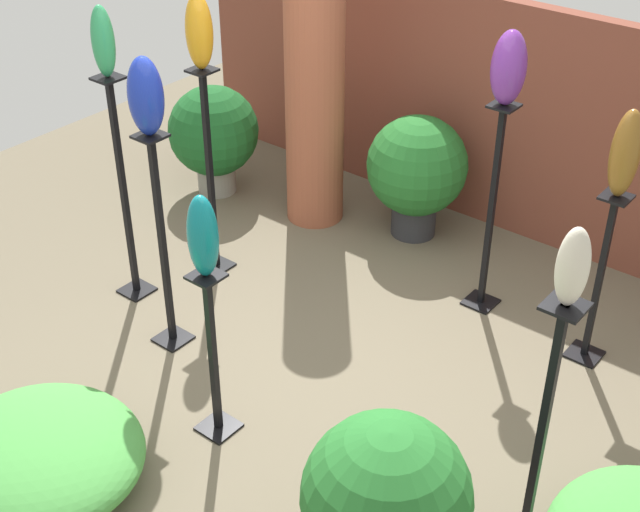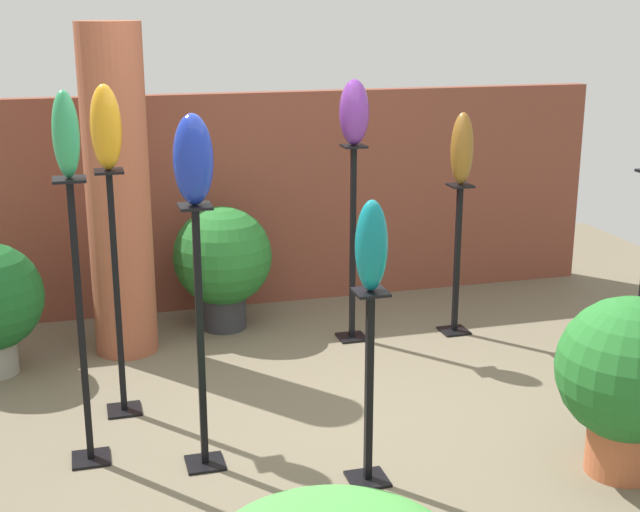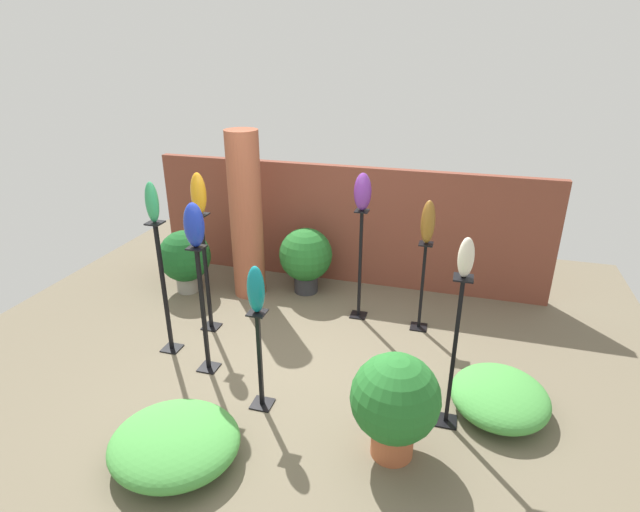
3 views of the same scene
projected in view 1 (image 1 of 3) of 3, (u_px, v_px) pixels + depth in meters
The scene contains 21 objects.
ground_plane at pixel (303, 377), 5.29m from camera, with size 8.00×8.00×0.00m, color #6B604C.
brick_wall_back at pixel (509, 120), 6.35m from camera, with size 5.60×0.12×1.69m, color brown.
brick_pillar at pixel (315, 78), 6.28m from camera, with size 0.43×0.43×2.24m, color #9E5138.
pedestal_violet at pixel (491, 218), 5.56m from camera, with size 0.20×0.20×1.41m.
pedestal_amber at pixel (210, 182), 5.92m from camera, with size 0.20×0.20×1.46m.
pedestal_cobalt at pixel (163, 252), 5.24m from camera, with size 0.20×0.20×1.41m.
pedestal_ivory at pixel (538, 454), 3.82m from camera, with size 0.20×0.20×1.48m.
pedestal_jade at pixel (125, 199), 5.65m from camera, with size 0.20×0.20×1.53m.
pedestal_bronze at pixel (598, 287), 5.18m from camera, with size 0.20×0.20×1.11m.
pedestal_teal at pixel (213, 363), 4.67m from camera, with size 0.20×0.20×1.02m.
art_vase_violet at pixel (509, 68), 5.03m from camera, with size 0.20×0.21×0.45m, color #6B2D8C.
art_vase_amber at pixel (199, 32), 5.36m from camera, with size 0.17×0.17×0.47m, color orange.
art_vase_cobalt at pixel (146, 96), 4.70m from camera, with size 0.20×0.19×0.44m, color #192D9E.
art_vase_ivory at pixel (573, 267), 3.30m from camera, with size 0.13×0.12×0.34m, color beige.
art_vase_jade at pixel (103, 41), 5.09m from camera, with size 0.13×0.14×0.43m, color #2D9356.
art_vase_bronze at pixel (625, 154), 4.72m from camera, with size 0.16×0.17×0.51m, color brown.
art_vase_teal at pixel (203, 236), 4.25m from camera, with size 0.16×0.15×0.45m, color #0F727A.
potted_plant_mid_left at pixel (417, 169), 6.39m from camera, with size 0.73×0.73×0.92m.
potted_plant_back_center at pixel (214, 133), 6.95m from camera, with size 0.71×0.71×0.88m.
potted_plant_walkway_edge at pixel (386, 502), 3.78m from camera, with size 0.74×0.74×0.95m.
foliage_bed_west at pixel (41, 456), 4.52m from camera, with size 1.09×1.03×0.34m, color #479942.
Camera 1 is at (2.62, -3.09, 3.47)m, focal length 50.00 mm.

